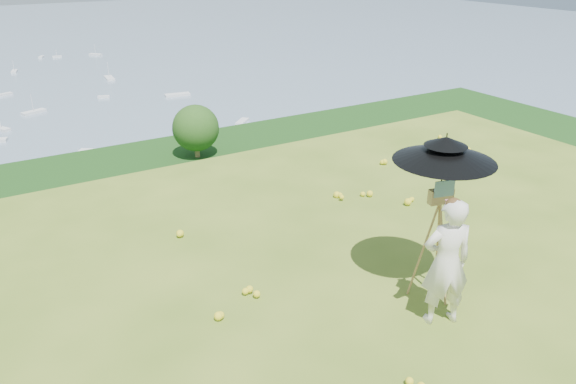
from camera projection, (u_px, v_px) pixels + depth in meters
ground at (476, 291)px, 7.95m from camera, size 14.00×14.00×0.00m
forest_slope at (105, 382)px, 47.05m from camera, size 140.00×56.00×22.00m
shoreline_tier at (40, 251)px, 81.24m from camera, size 170.00×28.00×8.00m
slope_trees at (80, 234)px, 41.43m from camera, size 110.00×50.00×6.00m
harbor_town at (31, 211)px, 78.63m from camera, size 110.00×22.00×5.00m
wildflowers at (463, 280)px, 8.12m from camera, size 10.00×10.50×0.12m
painter at (446, 262)px, 6.99m from camera, size 0.74×0.62×1.74m
field_easel at (436, 239)px, 7.55m from camera, size 0.80×0.80×1.75m
sun_umbrella at (443, 167)px, 7.17m from camera, size 1.70×1.70×0.91m
painter_cap at (454, 203)px, 6.66m from camera, size 0.28×0.30×0.10m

